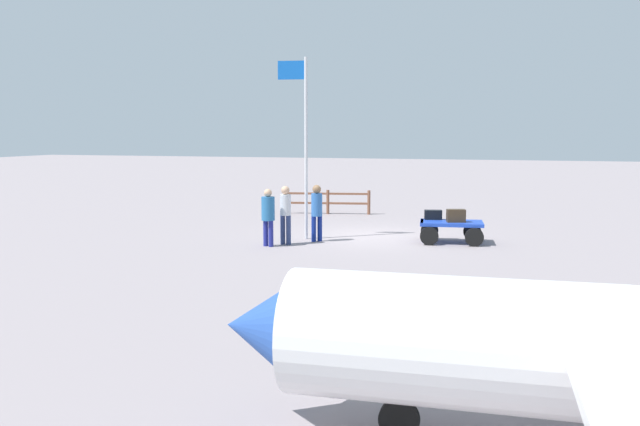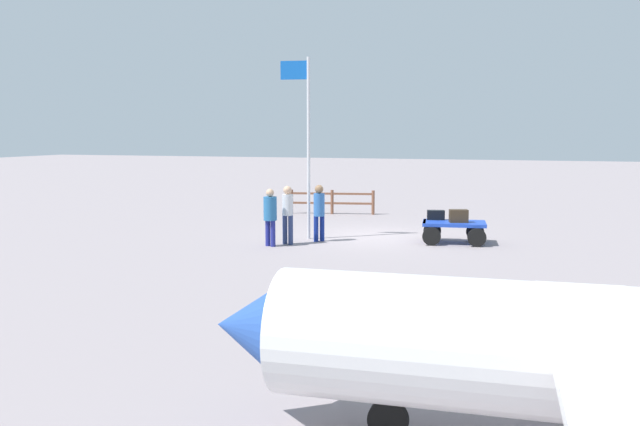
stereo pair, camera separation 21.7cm
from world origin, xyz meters
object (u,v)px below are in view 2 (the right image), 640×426
(suitcase_dark, at_px, (436,215))
(worker_lead, at_px, (270,212))
(worker_trailing, at_px, (319,209))
(luggage_cart, at_px, (453,228))
(worker_supervisor, at_px, (288,211))
(flagpole, at_px, (306,134))
(suitcase_grey, at_px, (459,216))
(airplane_near, at_px, (575,352))

(suitcase_dark, relative_size, worker_lead, 0.34)
(worker_trailing, bearing_deg, luggage_cart, -166.33)
(suitcase_dark, bearing_deg, luggage_cart, 150.91)
(worker_supervisor, relative_size, flagpole, 0.31)
(worker_supervisor, bearing_deg, worker_lead, 50.94)
(luggage_cart, bearing_deg, suitcase_grey, 147.65)
(luggage_cart, relative_size, worker_trailing, 1.15)
(worker_supervisor, height_order, airplane_near, airplane_near)
(worker_trailing, bearing_deg, airplane_near, 118.38)
(suitcase_grey, height_order, airplane_near, airplane_near)
(luggage_cart, distance_m, suitcase_grey, 0.41)
(worker_supervisor, bearing_deg, suitcase_grey, -160.91)
(luggage_cart, xyz_separation_m, worker_trailing, (3.84, 0.93, 0.53))
(luggage_cart, bearing_deg, airplane_near, 101.57)
(suitcase_grey, distance_m, flagpole, 5.15)
(worker_trailing, xyz_separation_m, airplane_near, (-6.50, 12.03, 0.14))
(luggage_cart, xyz_separation_m, worker_supervisor, (4.55, 1.73, 0.53))
(suitcase_grey, xyz_separation_m, worker_supervisor, (4.70, 1.63, 0.17))
(luggage_cart, xyz_separation_m, suitcase_dark, (0.56, -0.31, 0.32))
(suitcase_grey, height_order, worker_trailing, worker_trailing)
(worker_trailing, height_order, worker_supervisor, worker_supervisor)
(suitcase_dark, bearing_deg, worker_trailing, 20.80)
(suitcase_dark, relative_size, flagpole, 0.10)
(worker_trailing, distance_m, flagpole, 2.30)
(worker_lead, bearing_deg, suitcase_dark, -150.24)
(suitcase_grey, relative_size, worker_supervisor, 0.34)
(worker_trailing, height_order, flagpole, flagpole)
(worker_trailing, distance_m, worker_supervisor, 1.06)
(suitcase_grey, relative_size, worker_trailing, 0.35)
(luggage_cart, height_order, suitcase_dark, suitcase_dark)
(luggage_cart, distance_m, worker_lead, 5.39)
(airplane_near, bearing_deg, luggage_cart, -78.43)
(worker_trailing, bearing_deg, flagpole, -33.27)
(worker_trailing, bearing_deg, suitcase_dark, -159.20)
(luggage_cart, distance_m, flagpole, 5.20)
(suitcase_dark, distance_m, worker_lead, 5.01)
(luggage_cart, relative_size, worker_supervisor, 1.14)
(flagpole, bearing_deg, worker_trailing, 146.73)
(worker_lead, relative_size, airplane_near, 0.22)
(luggage_cart, distance_m, suitcase_dark, 0.72)
(suitcase_grey, xyz_separation_m, worker_trailing, (4.00, 0.84, 0.17))
(worker_lead, height_order, airplane_near, airplane_near)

